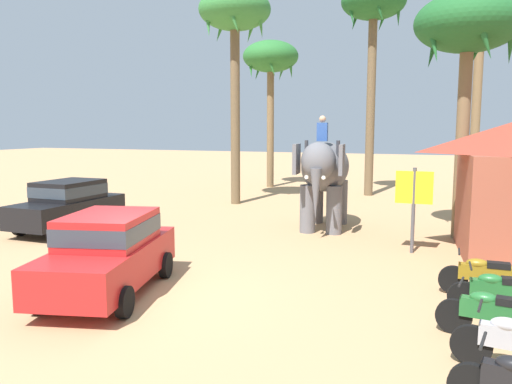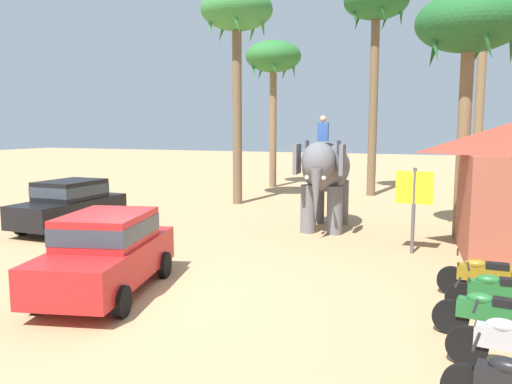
% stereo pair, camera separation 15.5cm
% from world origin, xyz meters
% --- Properties ---
extents(ground_plane, '(120.00, 120.00, 0.00)m').
position_xyz_m(ground_plane, '(0.00, 0.00, 0.00)').
color(ground_plane, tan).
extents(car_sedan_foreground, '(2.64, 4.39, 1.70)m').
position_xyz_m(car_sedan_foreground, '(-0.61, -0.12, 0.93)').
color(car_sedan_foreground, red).
rests_on(car_sedan_foreground, ground).
extents(car_parked_far_side, '(1.91, 4.12, 1.70)m').
position_xyz_m(car_parked_far_side, '(-6.06, 4.90, 0.93)').
color(car_parked_far_side, black).
rests_on(car_parked_far_side, ground).
extents(elephant_with_mahout, '(1.90, 3.95, 3.88)m').
position_xyz_m(elephant_with_mahout, '(2.04, 8.18, 1.99)').
color(elephant_with_mahout, slate).
rests_on(elephant_with_mahout, ground).
extents(motorcycle_mid_row, '(1.80, 0.55, 0.94)m').
position_xyz_m(motorcycle_mid_row, '(6.79, 0.15, 0.46)').
color(motorcycle_mid_row, black).
rests_on(motorcycle_mid_row, ground).
extents(motorcycle_fourth_in_row, '(1.80, 0.55, 0.94)m').
position_xyz_m(motorcycle_fourth_in_row, '(6.98, 1.36, 0.46)').
color(motorcycle_fourth_in_row, black).
rests_on(motorcycle_fourth_in_row, ground).
extents(motorcycle_far_in_row, '(1.80, 0.55, 0.94)m').
position_xyz_m(motorcycle_far_in_row, '(6.80, 2.46, 0.46)').
color(motorcycle_far_in_row, black).
rests_on(motorcycle_far_in_row, ground).
extents(palm_tree_behind_elephant, '(3.20, 3.20, 10.62)m').
position_xyz_m(palm_tree_behind_elephant, '(2.15, 17.66, 9.27)').
color(palm_tree_behind_elephant, brown).
rests_on(palm_tree_behind_elephant, ground).
extents(palm_tree_near_hut, '(3.20, 3.20, 9.57)m').
position_xyz_m(palm_tree_near_hut, '(-3.14, 12.54, 8.32)').
color(palm_tree_near_hut, brown).
rests_on(palm_tree_near_hut, ground).
extents(palm_tree_left_of_road, '(3.20, 3.20, 7.55)m').
position_xyz_m(palm_tree_left_of_road, '(6.36, 8.38, 6.46)').
color(palm_tree_left_of_road, brown).
rests_on(palm_tree_left_of_road, ground).
extents(palm_tree_far_back, '(3.20, 3.20, 8.46)m').
position_xyz_m(palm_tree_far_back, '(-3.87, 19.40, 7.30)').
color(palm_tree_far_back, brown).
rests_on(palm_tree_far_back, ground).
extents(palm_tree_leaning_seaward, '(3.20, 3.20, 10.23)m').
position_xyz_m(palm_tree_leaning_seaward, '(7.11, 18.15, 8.93)').
color(palm_tree_leaning_seaward, brown).
rests_on(palm_tree_leaning_seaward, ground).
extents(signboard_yellow, '(1.00, 0.10, 2.40)m').
position_xyz_m(signboard_yellow, '(5.14, 5.80, 1.69)').
color(signboard_yellow, '#4C4C51').
rests_on(signboard_yellow, ground).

